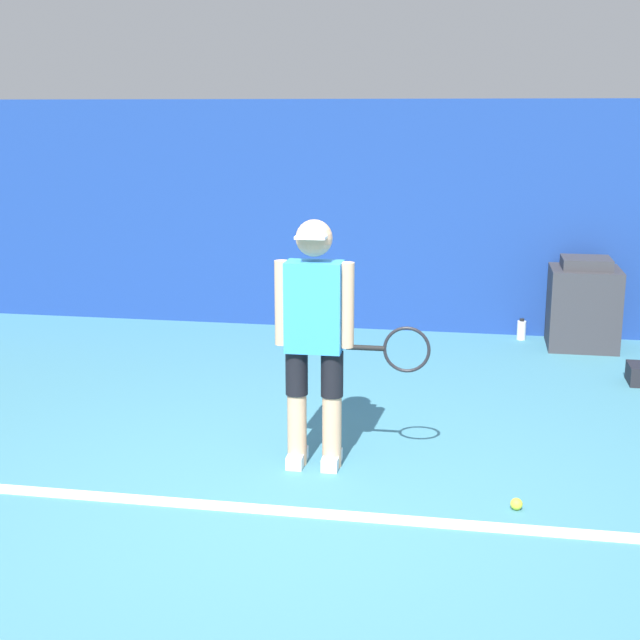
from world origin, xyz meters
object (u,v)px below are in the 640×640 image
at_px(water_bottle, 521,330).
at_px(covered_chair, 583,305).
at_px(tennis_player, 316,334).
at_px(tennis_ball, 516,504).

bearing_deg(water_bottle, covered_chair, -18.26).
relative_size(tennis_player, water_bottle, 7.43).
bearing_deg(covered_chair, tennis_player, -120.84).
height_order(covered_chair, water_bottle, covered_chair).
bearing_deg(tennis_player, water_bottle, 67.27).
bearing_deg(tennis_ball, water_bottle, 87.24).
distance_m(tennis_player, water_bottle, 3.77).
distance_m(tennis_player, tennis_ball, 1.52).
distance_m(covered_chair, water_bottle, 0.64).
height_order(tennis_player, covered_chair, tennis_player).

